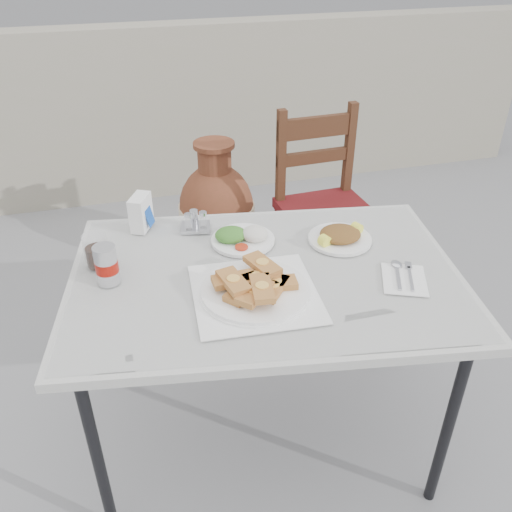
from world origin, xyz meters
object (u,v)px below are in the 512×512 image
object	(u,v)px
condiment_caddy	(195,223)
terracotta_urn	(217,210)
cafe_table	(265,286)
salad_chopped_plate	(340,236)
soda_can	(107,265)
salad_rice_plate	(242,237)
chair	(324,207)
pide_plate	(255,285)
napkin_holder	(141,212)
cola_glass	(97,253)

from	to	relation	value
condiment_caddy	terracotta_urn	xyz separation A→B (m)	(0.27, 0.96, -0.47)
cafe_table	salad_chopped_plate	world-z (taller)	salad_chopped_plate
soda_can	salad_rice_plate	bearing A→B (deg)	15.32
condiment_caddy	chair	size ratio (longest dim) A/B	0.12
pide_plate	soda_can	xyz separation A→B (m)	(-0.44, 0.19, 0.03)
soda_can	napkin_holder	size ratio (longest dim) A/B	1.01
terracotta_urn	condiment_caddy	bearing A→B (deg)	-105.63
napkin_holder	cola_glass	bearing A→B (deg)	-101.60
cola_glass	napkin_holder	distance (m)	0.28
cafe_table	soda_can	world-z (taller)	soda_can
chair	terracotta_urn	xyz separation A→B (m)	(-0.49, 0.44, -0.17)
salad_chopped_plate	chair	distance (m)	0.85
cafe_table	salad_chopped_plate	size ratio (longest dim) A/B	6.16
pide_plate	chair	size ratio (longest dim) A/B	0.41
salad_rice_plate	napkin_holder	world-z (taller)	napkin_holder
pide_plate	cafe_table	bearing A→B (deg)	58.30
salad_chopped_plate	soda_can	bearing A→B (deg)	-177.04
soda_can	cola_glass	size ratio (longest dim) A/B	1.14
pide_plate	cola_glass	size ratio (longest dim) A/B	3.55
salad_chopped_plate	soda_can	size ratio (longest dim) A/B	1.74
salad_rice_plate	terracotta_urn	bearing A→B (deg)	83.74
salad_rice_plate	condiment_caddy	world-z (taller)	condiment_caddy
cola_glass	chair	distance (m)	1.35
cafe_table	chair	size ratio (longest dim) A/B	1.42
pide_plate	terracotta_urn	distance (m)	1.51
cafe_table	napkin_holder	world-z (taller)	napkin_holder
chair	terracotta_urn	world-z (taller)	chair
cola_glass	salad_rice_plate	bearing A→B (deg)	2.37
napkin_holder	chair	distance (m)	1.11
salad_rice_plate	salad_chopped_plate	size ratio (longest dim) A/B	1.00
napkin_holder	terracotta_urn	world-z (taller)	napkin_holder
salad_chopped_plate	soda_can	world-z (taller)	soda_can
cola_glass	terracotta_urn	distance (m)	1.38
salad_chopped_plate	napkin_holder	xyz separation A→B (m)	(-0.69, 0.29, 0.05)
soda_can	terracotta_urn	size ratio (longest dim) A/B	0.17
cafe_table	cola_glass	bearing A→B (deg)	160.14
condiment_caddy	chair	bearing A→B (deg)	34.83
pide_plate	terracotta_urn	bearing A→B (deg)	83.56
soda_can	terracotta_urn	world-z (taller)	soda_can
condiment_caddy	soda_can	bearing A→B (deg)	-141.17
salad_rice_plate	napkin_holder	distance (m)	0.40
cafe_table	terracotta_urn	distance (m)	1.38
soda_can	terracotta_urn	xyz separation A→B (m)	(0.60, 1.23, -0.51)
salad_rice_plate	chair	bearing A→B (deg)	47.51
soda_can	chair	bearing A→B (deg)	36.10
salad_chopped_plate	terracotta_urn	size ratio (longest dim) A/B	0.30
napkin_holder	terracotta_urn	distance (m)	1.13
cafe_table	chair	bearing A→B (deg)	56.55
terracotta_urn	salad_chopped_plate	bearing A→B (deg)	-79.13
cafe_table	salad_rice_plate	bearing A→B (deg)	96.92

